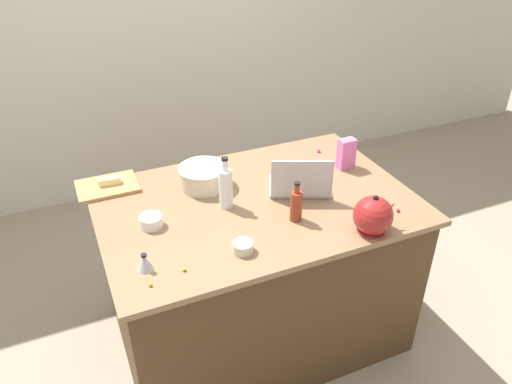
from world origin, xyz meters
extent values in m
plane|color=gray|center=(0.00, 0.00, 0.00)|extent=(12.00, 12.00, 0.00)
cube|color=beige|center=(0.00, 1.94, 1.30)|extent=(8.00, 0.10, 2.60)
cube|color=#4C331E|center=(0.00, 0.00, 0.43)|extent=(1.48, 0.99, 0.87)
cube|color=#846647|center=(0.00, 0.00, 0.89)|extent=(1.54, 1.05, 0.03)
cube|color=#B7B7BC|center=(0.25, 0.02, 0.91)|extent=(0.37, 0.33, 0.02)
cube|color=black|center=(0.26, 0.03, 0.92)|extent=(0.31, 0.25, 0.00)
cube|color=#B7B7BC|center=(0.21, -0.08, 1.02)|extent=(0.28, 0.13, 0.20)
cube|color=silver|center=(0.21, -0.08, 1.02)|extent=(0.25, 0.11, 0.18)
cylinder|color=beige|center=(-0.19, 0.24, 0.95)|extent=(0.25, 0.25, 0.11)
cylinder|color=black|center=(-0.19, 0.24, 0.96)|extent=(0.20, 0.20, 0.09)
torus|color=beige|center=(-0.19, 0.24, 1.01)|extent=(0.26, 0.26, 0.01)
cylinder|color=white|center=(-0.15, 0.01, 1.00)|extent=(0.07, 0.07, 0.20)
cylinder|color=white|center=(-0.15, 0.01, 1.13)|extent=(0.03, 0.03, 0.06)
cylinder|color=black|center=(-0.15, 0.01, 1.16)|extent=(0.03, 0.03, 0.01)
cylinder|color=maroon|center=(0.10, -0.22, 0.97)|extent=(0.06, 0.06, 0.15)
cylinder|color=maroon|center=(0.10, -0.22, 1.07)|extent=(0.02, 0.02, 0.04)
cylinder|color=black|center=(0.10, -0.22, 1.09)|extent=(0.03, 0.03, 0.01)
cylinder|color=maroon|center=(0.38, -0.44, 0.91)|extent=(0.13, 0.13, 0.01)
sphere|color=maroon|center=(0.38, -0.44, 0.98)|extent=(0.18, 0.18, 0.18)
cone|color=maroon|center=(0.46, -0.44, 1.00)|extent=(0.08, 0.03, 0.07)
sphere|color=black|center=(0.38, -0.44, 1.07)|extent=(0.02, 0.02, 0.02)
cube|color=#AD7F4C|center=(-0.66, 0.42, 0.91)|extent=(0.31, 0.23, 0.02)
cube|color=#F4E58C|center=(-0.64, 0.42, 0.94)|extent=(0.11, 0.04, 0.04)
cylinder|color=white|center=(-0.53, -0.01, 0.93)|extent=(0.11, 0.11, 0.05)
cylinder|color=beige|center=(-0.21, -0.35, 0.92)|extent=(0.09, 0.09, 0.05)
cone|color=#B2B2B7|center=(-0.62, -0.30, 0.94)|extent=(0.07, 0.07, 0.07)
cylinder|color=black|center=(-0.62, -0.30, 0.97)|extent=(0.02, 0.02, 0.01)
cube|color=pink|center=(0.59, 0.12, 0.99)|extent=(0.09, 0.06, 0.17)
sphere|color=red|center=(0.58, -0.36, 0.91)|extent=(0.02, 0.02, 0.02)
sphere|color=yellow|center=(-0.62, -0.40, 0.91)|extent=(0.01, 0.01, 0.01)
sphere|color=yellow|center=(-0.48, -0.37, 0.91)|extent=(0.02, 0.02, 0.02)
sphere|color=#CC3399|center=(0.55, 0.33, 0.91)|extent=(0.02, 0.02, 0.02)
camera|label=1|loc=(-0.83, -1.89, 2.23)|focal=34.72mm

